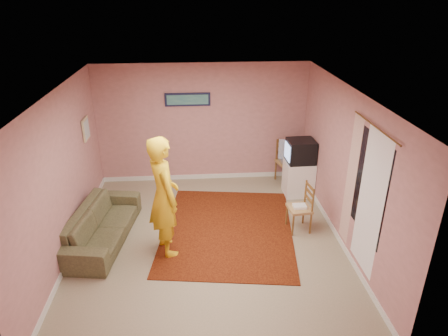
{
  "coord_description": "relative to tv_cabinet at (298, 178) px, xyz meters",
  "views": [
    {
      "loc": [
        -0.16,
        -5.72,
        4.0
      ],
      "look_at": [
        0.32,
        0.6,
        1.11
      ],
      "focal_mm": 32.0,
      "sensor_mm": 36.0,
      "label": 1
    }
  ],
  "objects": [
    {
      "name": "dvd_player",
      "position": [
        -0.11,
        0.58,
        0.16
      ],
      "size": [
        0.38,
        0.3,
        0.06
      ],
      "primitive_type": "cube",
      "rotation": [
        0.0,
        0.0,
        0.14
      ],
      "color": "#A3A3A8",
      "rests_on": "chair_a"
    },
    {
      "name": "window",
      "position": [
        0.29,
        -2.51,
        1.08
      ],
      "size": [
        0.01,
        1.1,
        1.5
      ],
      "primitive_type": "cube",
      "color": "black",
      "rests_on": "wall_right"
    },
    {
      "name": "curtain_sheer",
      "position": [
        0.28,
        -2.66,
        0.88
      ],
      "size": [
        0.01,
        0.75,
        2.1
      ],
      "primitive_type": "cube",
      "color": "white",
      "rests_on": "wall_right"
    },
    {
      "name": "wall_front",
      "position": [
        -1.95,
        -4.11,
        0.93
      ],
      "size": [
        4.5,
        0.02,
        2.6
      ],
      "primitive_type": "cube",
      "color": "tan",
      "rests_on": "ground"
    },
    {
      "name": "picture_left",
      "position": [
        -4.17,
        -0.01,
        1.18
      ],
      "size": [
        0.04,
        0.38,
        0.42
      ],
      "color": "#C7B989",
      "rests_on": "wall_left"
    },
    {
      "name": "crt_tv",
      "position": [
        -0.01,
        -0.0,
        0.6
      ],
      "size": [
        0.57,
        0.51,
        0.47
      ],
      "rotation": [
        0.0,
        0.0,
        0.04
      ],
      "color": "black",
      "rests_on": "tv_cabinet"
    },
    {
      "name": "ground",
      "position": [
        -1.95,
        -1.61,
        -0.37
      ],
      "size": [
        5.0,
        5.0,
        0.0
      ],
      "primitive_type": "plane",
      "color": "gray",
      "rests_on": "ground"
    },
    {
      "name": "curtain_floral",
      "position": [
        0.26,
        -1.96,
        0.88
      ],
      "size": [
        0.01,
        0.35,
        2.1
      ],
      "primitive_type": "cube",
      "color": "beige",
      "rests_on": "wall_right"
    },
    {
      "name": "wall_left",
      "position": [
        -4.2,
        -1.61,
        0.93
      ],
      "size": [
        0.02,
        5.0,
        2.6
      ],
      "primitive_type": "cube",
      "color": "tan",
      "rests_on": "ground"
    },
    {
      "name": "wall_back",
      "position": [
        -1.95,
        0.89,
        0.93
      ],
      "size": [
        4.5,
        0.02,
        2.6
      ],
      "primitive_type": "cube",
      "color": "tan",
      "rests_on": "ground"
    },
    {
      "name": "ceiling",
      "position": [
        -1.95,
        -1.61,
        2.23
      ],
      "size": [
        4.5,
        5.0,
        0.02
      ],
      "primitive_type": "cube",
      "color": "white",
      "rests_on": "wall_back"
    },
    {
      "name": "chair_b",
      "position": [
        -0.32,
        -1.34,
        0.17
      ],
      "size": [
        0.42,
        0.44,
        0.48
      ],
      "rotation": [
        0.0,
        0.0,
        -1.46
      ],
      "color": "tan",
      "rests_on": "ground"
    },
    {
      "name": "game_console",
      "position": [
        -0.32,
        -1.34,
        0.11
      ],
      "size": [
        0.23,
        0.17,
        0.05
      ],
      "primitive_type": "cube",
      "rotation": [
        0.0,
        0.0,
        -0.0
      ],
      "color": "white",
      "rests_on": "chair_b"
    },
    {
      "name": "blue_throw",
      "position": [
        -0.11,
        0.59,
        0.42
      ],
      "size": [
        0.42,
        0.05,
        0.44
      ],
      "primitive_type": "cube",
      "color": "#8DA9E6",
      "rests_on": "chair_a"
    },
    {
      "name": "baseboard_right",
      "position": [
        0.29,
        -1.61,
        -0.32
      ],
      "size": [
        0.02,
        5.0,
        0.1
      ],
      "primitive_type": "cube",
      "color": "silver",
      "rests_on": "ground"
    },
    {
      "name": "sofa",
      "position": [
        -3.75,
        -1.41,
        -0.07
      ],
      "size": [
        1.09,
        2.15,
        0.6
      ],
      "primitive_type": "imported",
      "rotation": [
        0.0,
        0.0,
        1.42
      ],
      "color": "brown",
      "rests_on": "ground"
    },
    {
      "name": "baseboard_left",
      "position": [
        -4.19,
        -1.61,
        -0.32
      ],
      "size": [
        0.02,
        5.0,
        0.1
      ],
      "primitive_type": "cube",
      "color": "silver",
      "rests_on": "ground"
    },
    {
      "name": "person",
      "position": [
        -2.64,
        -1.79,
        0.64
      ],
      "size": [
        0.73,
        0.86,
        2.0
      ],
      "primitive_type": "imported",
      "rotation": [
        0.0,
        0.0,
        1.97
      ],
      "color": "gold",
      "rests_on": "ground"
    },
    {
      "name": "wall_right",
      "position": [
        0.3,
        -1.61,
        0.93
      ],
      "size": [
        0.02,
        5.0,
        2.6
      ],
      "primitive_type": "cube",
      "color": "tan",
      "rests_on": "ground"
    },
    {
      "name": "picture_back",
      "position": [
        -2.25,
        0.86,
        1.48
      ],
      "size": [
        0.95,
        0.04,
        0.28
      ],
      "color": "#121533",
      "rests_on": "wall_back"
    },
    {
      "name": "tv_cabinet",
      "position": [
        0.0,
        0.0,
        0.0
      ],
      "size": [
        0.58,
        0.52,
        0.73
      ],
      "primitive_type": "cube",
      "color": "white",
      "rests_on": "ground"
    },
    {
      "name": "curtain_rod",
      "position": [
        0.25,
        -2.51,
        1.95
      ],
      "size": [
        0.02,
        1.4,
        0.02
      ],
      "primitive_type": "cylinder",
      "rotation": [
        1.57,
        0.0,
        0.0
      ],
      "color": "brown",
      "rests_on": "wall_right"
    },
    {
      "name": "area_rug",
      "position": [
        -1.58,
        -1.27,
        -0.36
      ],
      "size": [
        2.64,
        3.13,
        0.02
      ],
      "primitive_type": "cube",
      "rotation": [
        0.0,
        0.0,
        -0.13
      ],
      "color": "black",
      "rests_on": "ground"
    },
    {
      "name": "baseboard_back",
      "position": [
        -1.95,
        0.88,
        -0.32
      ],
      "size": [
        4.5,
        0.02,
        0.1
      ],
      "primitive_type": "cube",
      "color": "silver",
      "rests_on": "ground"
    },
    {
      "name": "chair_a",
      "position": [
        -0.11,
        0.58,
        0.23
      ],
      "size": [
        0.53,
        0.51,
        0.53
      ],
      "rotation": [
        0.0,
        0.0,
        0.25
      ],
      "color": "tan",
      "rests_on": "ground"
    }
  ]
}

